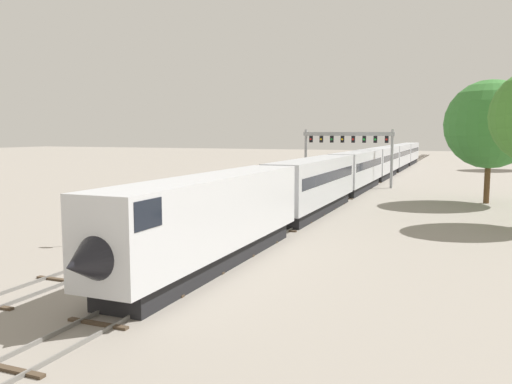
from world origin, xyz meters
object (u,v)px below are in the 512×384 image
(stop_sign, at_px, (80,216))
(trackside_tree_left, at_px, (490,124))
(passenger_train, at_px, (372,165))
(signal_gantry, at_px, (348,144))

(stop_sign, xyz_separation_m, trackside_tree_left, (24.39, 31.24, 6.04))
(passenger_train, bearing_deg, trackside_tree_left, -50.51)
(passenger_train, xyz_separation_m, trackside_tree_left, (14.39, -17.46, 5.30))
(signal_gantry, xyz_separation_m, trackside_tree_left, (16.64, -11.39, 2.28))
(signal_gantry, bearing_deg, stop_sign, -100.30)
(passenger_train, distance_m, signal_gantry, 7.14)
(stop_sign, height_order, trackside_tree_left, trackside_tree_left)
(passenger_train, relative_size, signal_gantry, 9.89)
(trackside_tree_left, bearing_deg, passenger_train, 129.49)
(passenger_train, relative_size, trackside_tree_left, 9.70)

